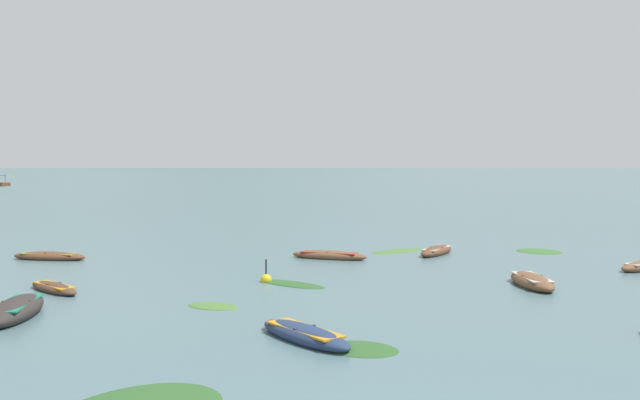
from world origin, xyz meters
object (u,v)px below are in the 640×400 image
Objects in this scene: rowboat_0 at (329,255)px; rowboat_6 at (49,256)px; rowboat_3 at (16,310)px; mooring_buoy at (266,279)px; rowboat_4 at (54,288)px; rowboat_9 at (305,335)px; rowboat_8 at (436,251)px; rowboat_5 at (532,281)px.

rowboat_0 reaches higher than rowboat_6.
rowboat_3 reaches higher than rowboat_6.
rowboat_0 is 6.82m from mooring_buoy.
rowboat_9 is at bearing -34.21° from rowboat_4.
rowboat_6 is 1.16× the size of rowboat_9.
rowboat_8 is at bearing 44.75° from rowboat_3.
rowboat_3 is 12.60m from rowboat_6.
rowboat_3 is 0.99× the size of rowboat_6.
rowboat_8 reaches higher than rowboat_4.
mooring_buoy is (-7.69, -8.17, -0.07)m from rowboat_8.
rowboat_9 is at bearing -15.16° from rowboat_3.
rowboat_8 is at bearing 7.46° from rowboat_6.
rowboat_5 is 9.04m from rowboat_8.
mooring_buoy is (-2.31, -6.41, -0.06)m from rowboat_0.
rowboat_5 is 0.89× the size of rowboat_6.
rowboat_4 is 0.83× the size of rowboat_5.
rowboat_6 is 1.10× the size of rowboat_8.
rowboat_3 is at bearing -81.14° from rowboat_4.
rowboat_5 is 1.04× the size of rowboat_9.
rowboat_9 is (-5.73, -16.64, -0.01)m from rowboat_8.
rowboat_5 is (16.70, 5.54, -0.03)m from rowboat_3.
rowboat_4 is 0.86× the size of rowboat_9.
rowboat_6 is at bearing 163.31° from rowboat_5.
rowboat_5 is 9.99m from mooring_buoy.
rowboat_5 reaches higher than rowboat_9.
rowboat_5 reaches higher than rowboat_6.
mooring_buoy is at bearing 16.29° from rowboat_4.
rowboat_3 is at bearing -125.80° from rowboat_0.
rowboat_0 is 10.37m from rowboat_5.
rowboat_8 is (5.38, 1.76, 0.01)m from rowboat_0.
rowboat_4 is at bearing 145.79° from rowboat_9.
rowboat_5 is at bearing 18.36° from rowboat_3.
rowboat_6 is at bearing 132.44° from rowboat_9.
rowboat_5 is 11.25m from rowboat_9.
rowboat_9 is (-8.02, -7.90, -0.03)m from rowboat_5.
rowboat_9 is (9.31, -6.33, 0.03)m from rowboat_4.
rowboat_4 is at bearing -145.54° from rowboat_8.
rowboat_8 is (15.03, 10.32, 0.04)m from rowboat_4.
rowboat_0 is 14.89m from rowboat_9.
mooring_buoy reaches higher than rowboat_3.
mooring_buoy is (7.35, 2.15, -0.02)m from rowboat_4.
mooring_buoy reaches higher than rowboat_9.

